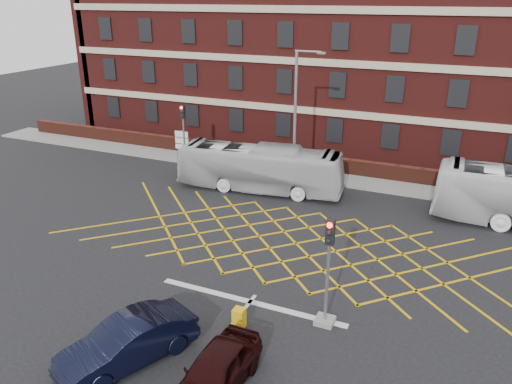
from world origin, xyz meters
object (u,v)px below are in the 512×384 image
at_px(car_navy, 128,342).
at_px(traffic_light_near, 327,282).
at_px(street_lamp, 295,142).
at_px(direction_signs, 182,141).
at_px(car_maroon, 216,372).
at_px(bus_left, 260,168).
at_px(utility_cabinet, 239,318).
at_px(traffic_light_far, 184,140).

height_order(car_navy, traffic_light_near, traffic_light_near).
xyz_separation_m(car_navy, traffic_light_near, (5.40, 4.68, 0.99)).
relative_size(car_navy, street_lamp, 0.56).
height_order(car_navy, direction_signs, direction_signs).
distance_m(car_maroon, direction_signs, 23.80).
distance_m(bus_left, car_maroon, 17.17).
height_order(bus_left, car_maroon, bus_left).
bearing_deg(utility_cabinet, traffic_light_near, 28.24).
bearing_deg(traffic_light_far, traffic_light_near, -44.07).
xyz_separation_m(bus_left, car_navy, (2.26, -16.26, -0.66)).
height_order(street_lamp, utility_cabinet, street_lamp).
relative_size(car_navy, traffic_light_far, 1.11).
distance_m(car_navy, direction_signs, 22.16).
bearing_deg(street_lamp, utility_cabinet, -77.95).
bearing_deg(utility_cabinet, direction_signs, 127.21).
relative_size(bus_left, traffic_light_far, 2.41).
height_order(traffic_light_far, direction_signs, traffic_light_far).
height_order(traffic_light_far, street_lamp, street_lamp).
xyz_separation_m(bus_left, direction_signs, (-7.77, 3.49, -0.06)).
distance_m(bus_left, traffic_light_far, 7.54).
relative_size(car_maroon, utility_cabinet, 5.15).
xyz_separation_m(car_navy, car_maroon, (3.27, 0.03, -0.08)).
distance_m(street_lamp, utility_cabinet, 15.46).
distance_m(car_navy, traffic_light_near, 7.21).
bearing_deg(utility_cabinet, street_lamp, 102.05).
bearing_deg(car_navy, traffic_light_far, 140.41).
xyz_separation_m(bus_left, traffic_light_far, (-7.05, 2.65, 0.33)).
bearing_deg(car_maroon, traffic_light_near, 66.84).
bearing_deg(traffic_light_near, car_maroon, -114.65).
distance_m(car_maroon, traffic_light_near, 5.22).
bearing_deg(direction_signs, car_maroon, -56.01).
xyz_separation_m(car_navy, utility_cabinet, (2.57, 3.16, -0.38)).
bearing_deg(traffic_light_near, car_navy, -139.12).
distance_m(car_navy, utility_cabinet, 4.09).
relative_size(car_navy, direction_signs, 2.15).
distance_m(traffic_light_near, street_lamp, 14.74).
bearing_deg(direction_signs, traffic_light_near, -44.33).
xyz_separation_m(traffic_light_far, direction_signs, (-0.72, 0.83, -0.39)).
relative_size(traffic_light_far, utility_cabinet, 5.39).
xyz_separation_m(car_maroon, traffic_light_far, (-12.58, 18.89, 1.07)).
height_order(car_maroon, direction_signs, direction_signs).
xyz_separation_m(car_maroon, traffic_light_near, (2.13, 4.65, 1.07)).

